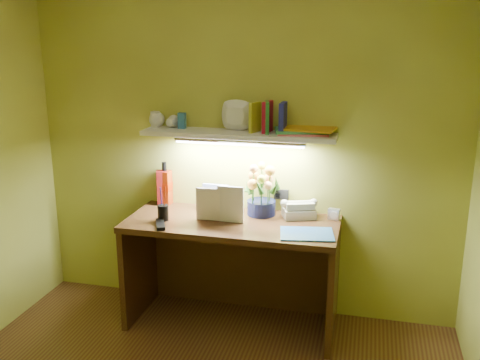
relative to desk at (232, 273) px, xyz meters
name	(u,v)px	position (x,y,z in m)	size (l,w,h in m)	color
desk	(232,273)	(0.00, 0.00, 0.00)	(1.40, 0.60, 0.75)	#36180E
flower_bouquet	(261,190)	(0.16, 0.18, 0.55)	(0.22, 0.22, 0.34)	#0F153C
telephone	(299,208)	(0.42, 0.19, 0.44)	(0.21, 0.16, 0.13)	#E8E5C4
desk_clock	(334,214)	(0.65, 0.19, 0.41)	(0.08, 0.04, 0.08)	silver
whisky_bottle	(165,183)	(-0.56, 0.25, 0.53)	(0.08, 0.08, 0.31)	#A72E0A
whisky_box	(162,187)	(-0.58, 0.24, 0.50)	(0.08, 0.08, 0.25)	#560B0A
pen_cup	(163,207)	(-0.45, -0.09, 0.46)	(0.07, 0.07, 0.18)	black
art_card	(215,197)	(-0.17, 0.20, 0.47)	(0.18, 0.04, 0.18)	silver
tv_remote	(160,224)	(-0.42, -0.20, 0.39)	(0.05, 0.19, 0.02)	black
blue_folder	(307,234)	(0.51, -0.13, 0.38)	(0.32, 0.24, 0.01)	#3170B2
desk_book_a	(196,203)	(-0.24, -0.02, 0.49)	(0.16, 0.02, 0.22)	white
desk_book_b	(217,203)	(-0.09, -0.01, 0.50)	(0.18, 0.02, 0.24)	white
wall_shelf	(246,129)	(0.05, 0.19, 0.96)	(1.30, 0.33, 0.24)	white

